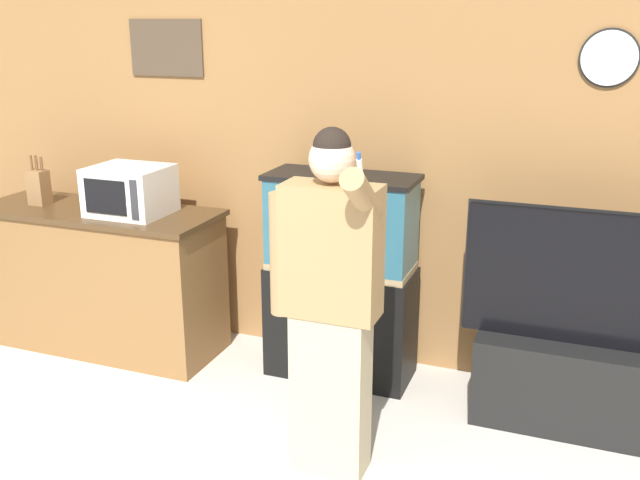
{
  "coord_description": "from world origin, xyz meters",
  "views": [
    {
      "loc": [
        1.62,
        -1.44,
        2.14
      ],
      "look_at": [
        0.37,
        1.83,
        1.05
      ],
      "focal_mm": 40.0,
      "sensor_mm": 36.0,
      "label": 1
    }
  ],
  "objects_px": {
    "microwave": "(130,190)",
    "aquarium_on_stand": "(341,278)",
    "tv_on_stand": "(575,364)",
    "knife_block": "(39,187)",
    "counter_island": "(102,278)",
    "person_standing": "(329,302)"
  },
  "relations": [
    {
      "from": "microwave",
      "to": "aquarium_on_stand",
      "type": "relative_size",
      "value": 0.37
    },
    {
      "from": "aquarium_on_stand",
      "to": "tv_on_stand",
      "type": "bearing_deg",
      "value": -4.97
    },
    {
      "from": "knife_block",
      "to": "aquarium_on_stand",
      "type": "height_order",
      "value": "knife_block"
    },
    {
      "from": "counter_island",
      "to": "person_standing",
      "type": "height_order",
      "value": "person_standing"
    },
    {
      "from": "aquarium_on_stand",
      "to": "person_standing",
      "type": "relative_size",
      "value": 0.75
    },
    {
      "from": "counter_island",
      "to": "aquarium_on_stand",
      "type": "relative_size",
      "value": 1.28
    },
    {
      "from": "microwave",
      "to": "person_standing",
      "type": "bearing_deg",
      "value": -25.65
    },
    {
      "from": "counter_island",
      "to": "person_standing",
      "type": "relative_size",
      "value": 0.96
    },
    {
      "from": "tv_on_stand",
      "to": "person_standing",
      "type": "xyz_separation_m",
      "value": [
        -1.11,
        -0.84,
        0.52
      ]
    },
    {
      "from": "aquarium_on_stand",
      "to": "tv_on_stand",
      "type": "height_order",
      "value": "aquarium_on_stand"
    },
    {
      "from": "knife_block",
      "to": "tv_on_stand",
      "type": "bearing_deg",
      "value": 1.2
    },
    {
      "from": "counter_island",
      "to": "aquarium_on_stand",
      "type": "bearing_deg",
      "value": 5.85
    },
    {
      "from": "counter_island",
      "to": "knife_block",
      "type": "bearing_deg",
      "value": -176.68
    },
    {
      "from": "counter_island",
      "to": "person_standing",
      "type": "bearing_deg",
      "value": -22.49
    },
    {
      "from": "knife_block",
      "to": "tv_on_stand",
      "type": "xyz_separation_m",
      "value": [
        3.44,
        0.07,
        -0.71
      ]
    },
    {
      "from": "tv_on_stand",
      "to": "counter_island",
      "type": "bearing_deg",
      "value": -179.09
    },
    {
      "from": "aquarium_on_stand",
      "to": "person_standing",
      "type": "bearing_deg",
      "value": -74.12
    },
    {
      "from": "microwave",
      "to": "tv_on_stand",
      "type": "relative_size",
      "value": 0.38
    },
    {
      "from": "aquarium_on_stand",
      "to": "microwave",
      "type": "bearing_deg",
      "value": -172.38
    },
    {
      "from": "microwave",
      "to": "aquarium_on_stand",
      "type": "distance_m",
      "value": 1.44
    },
    {
      "from": "knife_block",
      "to": "microwave",
      "type": "bearing_deg",
      "value": 0.96
    },
    {
      "from": "counter_island",
      "to": "tv_on_stand",
      "type": "xyz_separation_m",
      "value": [
        3.01,
        0.05,
        -0.11
      ]
    }
  ]
}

